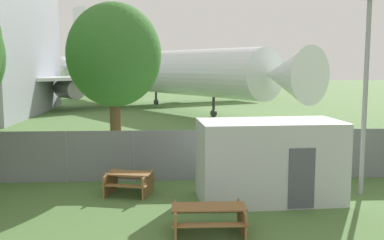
# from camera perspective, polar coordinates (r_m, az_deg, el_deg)

# --- Properties ---
(perimeter_fence) EXTENTS (56.07, 0.07, 1.98)m
(perimeter_fence) POSITION_cam_1_polar(r_m,az_deg,el_deg) (17.49, 0.90, -4.49)
(perimeter_fence) COLOR gray
(perimeter_fence) RESTS_ON ground
(airplane) EXTENTS (31.82, 38.62, 12.06)m
(airplane) POSITION_cam_1_polar(r_m,az_deg,el_deg) (48.30, -6.29, 6.08)
(airplane) COLOR white
(airplane) RESTS_ON ground
(portable_cabin) EXTENTS (4.76, 2.59, 2.66)m
(portable_cabin) POSITION_cam_1_polar(r_m,az_deg,el_deg) (15.13, 9.77, -5.10)
(portable_cabin) COLOR silver
(portable_cabin) RESTS_ON ground
(picnic_bench_near_cabin) EXTENTS (2.00, 1.42, 0.76)m
(picnic_bench_near_cabin) POSITION_cam_1_polar(r_m,az_deg,el_deg) (12.22, 2.14, -12.10)
(picnic_bench_near_cabin) COLOR brown
(picnic_bench_near_cabin) RESTS_ON ground
(picnic_bench_open_grass) EXTENTS (1.82, 1.71, 0.76)m
(picnic_bench_open_grass) POSITION_cam_1_polar(r_m,az_deg,el_deg) (15.93, -7.99, -7.64)
(picnic_bench_open_grass) COLOR brown
(picnic_bench_open_grass) RESTS_ON ground
(tree_left_of_cabin) EXTENTS (4.29, 4.29, 7.29)m
(tree_left_of_cabin) POSITION_cam_1_polar(r_m,az_deg,el_deg) (20.87, -9.85, 8.08)
(tree_left_of_cabin) COLOR brown
(tree_left_of_cabin) RESTS_ON ground
(light_mast) EXTENTS (0.44, 0.44, 7.00)m
(light_mast) POSITION_cam_1_polar(r_m,az_deg,el_deg) (16.30, 21.28, 6.03)
(light_mast) COLOR #99999E
(light_mast) RESTS_ON ground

